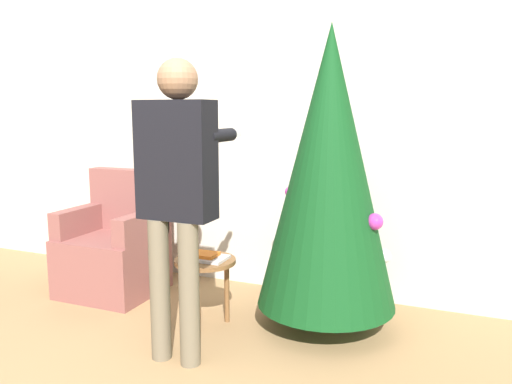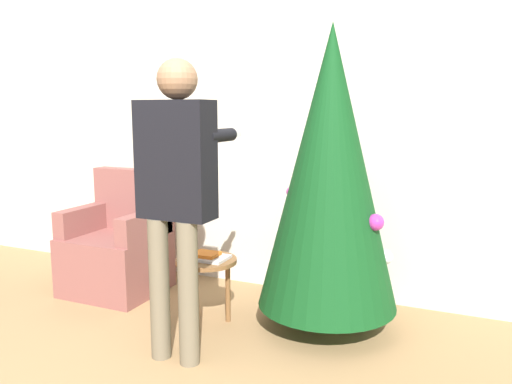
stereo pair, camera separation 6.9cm
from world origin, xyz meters
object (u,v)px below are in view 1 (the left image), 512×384
person_standing (177,182)px  side_stool (205,269)px  armchair (115,249)px  christmas_tree (329,169)px

person_standing → side_stool: (-0.09, 0.49, -0.68)m
person_standing → side_stool: person_standing is taller
armchair → side_stool: (0.99, -0.28, 0.04)m
christmas_tree → person_standing: (-0.70, -0.76, -0.02)m
christmas_tree → person_standing: christmas_tree is taller
armchair → side_stool: armchair is taller
person_standing → armchair: bearing=144.3°
armchair → person_standing: bearing=-35.7°
christmas_tree → side_stool: bearing=-161.3°
person_standing → side_stool: size_ratio=3.80×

